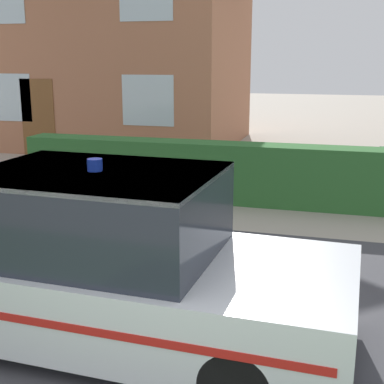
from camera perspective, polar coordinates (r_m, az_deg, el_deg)
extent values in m
cube|color=#424247|center=(6.01, 2.96, -11.99)|extent=(28.00, 5.23, 0.01)
cube|color=#2D662D|center=(10.04, 4.08, 2.06)|extent=(8.17, 0.63, 1.12)
cylinder|color=black|center=(4.25, 4.73, -19.60)|extent=(0.57, 0.22, 0.56)
cylinder|color=black|center=(5.66, 8.63, -10.64)|extent=(0.57, 0.22, 0.56)
cylinder|color=black|center=(6.59, -15.40, -7.33)|extent=(0.57, 0.22, 0.56)
cube|color=silver|center=(5.22, -7.87, -10.05)|extent=(4.43, 2.01, 0.71)
cube|color=#232833|center=(5.05, -10.11, -2.03)|extent=(2.27, 1.74, 0.77)
cube|color=silver|center=(4.96, -10.29, 2.01)|extent=(2.27, 1.74, 0.04)
cube|color=red|center=(4.47, -13.16, -13.89)|extent=(4.14, 0.18, 0.07)
cube|color=red|center=(5.98, -4.04, -6.19)|extent=(4.14, 0.18, 0.07)
cylinder|color=#1933A5|center=(4.95, -10.33, 2.87)|extent=(0.14, 0.14, 0.11)
cube|color=#A86B4C|center=(17.41, -7.94, 14.57)|extent=(7.46, 5.82, 5.65)
cube|color=brown|center=(15.44, -16.09, 7.63)|extent=(1.00, 0.02, 2.10)
cube|color=silver|center=(15.87, -18.98, 9.52)|extent=(1.40, 0.02, 1.30)
cube|color=silver|center=(13.98, -4.74, 9.70)|extent=(1.40, 0.02, 1.30)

